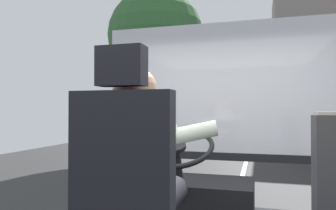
% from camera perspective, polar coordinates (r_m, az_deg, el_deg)
% --- Properties ---
extents(ground, '(18.00, 44.00, 0.06)m').
position_cam_1_polar(ground, '(10.75, 13.84, -10.00)').
color(ground, '#2B2B2B').
extents(driver_seat, '(0.48, 0.48, 1.29)m').
position_cam_1_polar(driver_seat, '(1.60, -6.83, -17.65)').
color(driver_seat, black).
rests_on(driver_seat, bus_floor).
extents(bus_driver, '(0.77, 0.61, 0.79)m').
position_cam_1_polar(bus_driver, '(1.67, -5.14, -10.78)').
color(bus_driver, black).
rests_on(bus_driver, driver_seat).
extents(steering_console, '(1.10, 1.01, 0.86)m').
position_cam_1_polar(steering_console, '(2.86, 3.60, -16.65)').
color(steering_console, black).
rests_on(steering_console, bus_floor).
extents(fare_box, '(0.23, 0.22, 0.99)m').
position_cam_1_polar(fare_box, '(2.22, 27.74, -14.02)').
color(fare_box, '#333338').
rests_on(fare_box, bus_floor).
extents(windshield_panel, '(2.50, 0.08, 1.48)m').
position_cam_1_polar(windshield_panel, '(3.46, 8.95, -0.20)').
color(windshield_panel, silver).
extents(street_tree, '(3.43, 3.43, 6.06)m').
position_cam_1_polar(street_tree, '(11.75, -2.25, 12.09)').
color(street_tree, '#4C3828').
rests_on(street_tree, ground).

